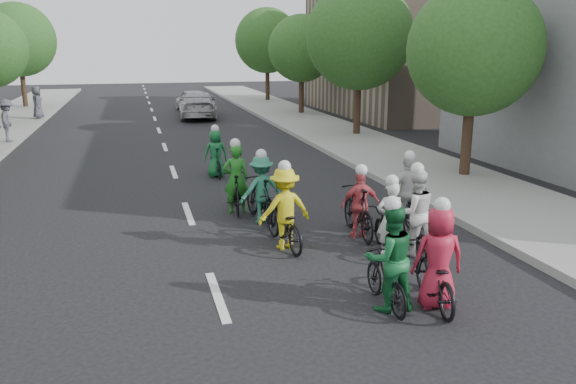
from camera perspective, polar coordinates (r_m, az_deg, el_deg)
name	(u,v)px	position (r m, az deg, el deg)	size (l,w,h in m)	color
ground	(217,296)	(9.57, -7.18, -10.46)	(120.00, 120.00, 0.00)	black
sidewalk_right	(393,158)	(21.11, 10.66, 3.45)	(4.00, 80.00, 0.15)	gray
curb_right	(344,160)	(20.34, 5.70, 3.25)	(0.18, 80.00, 0.18)	#999993
bldg_se	(415,48)	(36.85, 12.80, 14.09)	(10.00, 14.00, 8.00)	gray
tree_l_5	(18,40)	(42.21, -25.73, 13.76)	(4.80, 4.80, 6.93)	black
tree_r_0	(474,49)	(18.17, 18.37, 13.59)	(4.00, 4.00, 5.97)	black
tree_r_1	(359,36)	(26.18, 7.27, 15.44)	(4.80, 4.80, 6.93)	black
tree_r_2	(302,49)	(34.67, 1.39, 14.37)	(4.00, 4.00, 5.97)	black
tree_r_3	(267,41)	(43.37, -2.14, 15.11)	(4.80, 4.80, 6.93)	black
cyclist_0	(388,228)	(11.37, 10.14, -3.62)	(0.78, 1.73, 1.64)	black
cyclist_1	(388,266)	(8.98, 10.17, -7.41)	(0.84, 1.52, 1.85)	black
cyclist_2	(284,216)	(11.50, -0.41, -2.43)	(1.16, 1.96, 1.84)	black
cyclist_3	(359,209)	(12.27, 7.22, -1.71)	(0.88, 1.90, 1.63)	black
cyclist_4	(436,268)	(9.27, 14.77, -7.50)	(0.96, 1.89, 1.81)	black
cyclist_5	(236,187)	(14.05, -5.33, 0.53)	(0.67, 1.70, 1.88)	black
cyclist_6	(413,221)	(11.45, 12.61, -2.86)	(0.87, 1.61, 1.87)	black
cyclist_7	(261,194)	(13.20, -2.74, -0.19)	(1.13, 1.86, 1.76)	black
cyclist_8	(406,200)	(13.16, 11.93, -0.83)	(0.97, 1.58, 1.79)	black
cyclist_9	(216,158)	(18.06, -7.36, 3.49)	(0.78, 1.62, 1.68)	black
follow_car_lead	(198,105)	(33.66, -9.15, 8.71)	(2.10, 5.17, 1.50)	#A9A9AE
follow_car_trail	(193,100)	(37.18, -9.64, 9.18)	(1.71, 4.25, 1.45)	silver
spectator_0	(7,121)	(26.51, -26.61, 6.50)	(1.15, 0.66, 1.79)	#4F4E5B
spectator_2	(37,103)	(34.71, -24.12, 8.29)	(0.87, 0.56, 1.77)	#4B4B58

